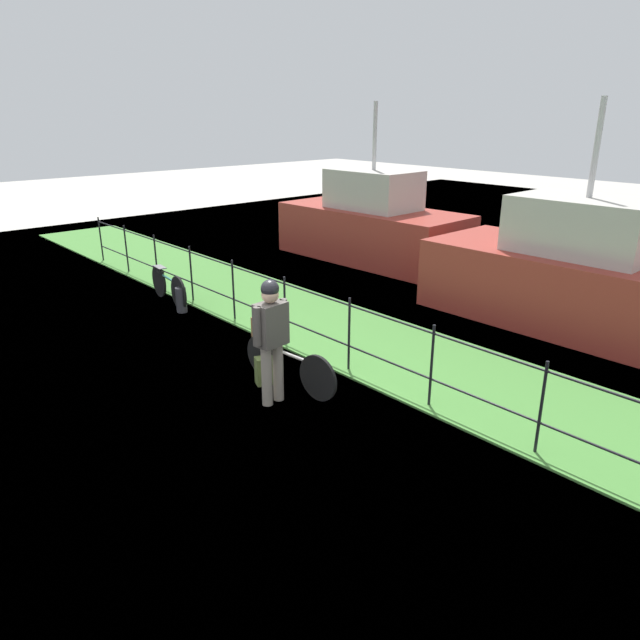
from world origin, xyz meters
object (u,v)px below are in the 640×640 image
at_px(bicycle_main, 288,365).
at_px(terrier_dog, 268,313).
at_px(bicycle_parked, 168,286).
at_px(moored_boat_far, 577,278).
at_px(backpack_on_paving, 266,370).
at_px(moored_boat_near, 372,226).
at_px(wooden_crate, 268,328).
at_px(cyclist_person, 271,331).
at_px(mooring_bollard, 181,300).

distance_m(bicycle_main, terrier_dog, 0.76).
relative_size(bicycle_parked, moored_boat_far, 0.32).
height_order(bicycle_main, backpack_on_paving, bicycle_main).
height_order(bicycle_main, moored_boat_near, moored_boat_near).
bearing_deg(bicycle_parked, backpack_on_paving, -10.30).
xyz_separation_m(bicycle_main, moored_boat_far, (1.40, 5.41, 0.53)).
distance_m(wooden_crate, moored_boat_near, 7.49).
bearing_deg(backpack_on_paving, cyclist_person, 83.83).
bearing_deg(bicycle_main, moored_boat_near, 124.88).
distance_m(terrier_dog, backpack_on_paving, 0.82).
height_order(wooden_crate, terrier_dog, terrier_dog).
bearing_deg(cyclist_person, moored_boat_far, 78.45).
height_order(terrier_dog, moored_boat_far, moored_boat_far).
bearing_deg(moored_boat_far, bicycle_main, -104.55).
relative_size(backpack_on_paving, moored_boat_far, 0.08).
distance_m(cyclist_person, backpack_on_paving, 0.99).
xyz_separation_m(bicycle_main, moored_boat_near, (-4.39, 6.30, 0.53)).
relative_size(terrier_dog, moored_boat_near, 0.06).
bearing_deg(backpack_on_paving, moored_boat_near, -126.72).
relative_size(bicycle_main, moored_boat_far, 0.33).
bearing_deg(bicycle_parked, cyclist_person, -12.25).
bearing_deg(moored_boat_far, wooden_crate, -108.35).
bearing_deg(terrier_dog, moored_boat_far, 71.88).
bearing_deg(backpack_on_paving, bicycle_parked, -79.33).
xyz_separation_m(bicycle_main, wooden_crate, (-0.40, -0.04, 0.44)).
height_order(wooden_crate, backpack_on_paving, wooden_crate).
height_order(mooring_bollard, moored_boat_far, moored_boat_far).
xyz_separation_m(wooden_crate, mooring_bollard, (-3.48, 0.54, -0.54)).
bearing_deg(wooden_crate, bicycle_parked, 171.25).
height_order(cyclist_person, moored_boat_near, moored_boat_near).
height_order(backpack_on_paving, moored_boat_far, moored_boat_far).
bearing_deg(bicycle_parked, mooring_bollard, -8.42).
distance_m(backpack_on_paving, bicycle_parked, 4.35).
relative_size(wooden_crate, cyclist_person, 0.23).
bearing_deg(wooden_crate, backpack_on_paving, -52.99).
distance_m(bicycle_main, moored_boat_near, 7.70).
relative_size(terrier_dog, moored_boat_far, 0.06).
bearing_deg(cyclist_person, bicycle_main, 115.93).
xyz_separation_m(cyclist_person, moored_boat_near, (-4.61, 6.74, -0.14)).
height_order(cyclist_person, moored_boat_far, moored_boat_far).
distance_m(cyclist_person, bicycle_parked, 4.94).
xyz_separation_m(backpack_on_paving, bicycle_parked, (-4.28, 0.78, 0.15)).
xyz_separation_m(mooring_bollard, moored_boat_far, (5.29, 4.91, 0.62)).
distance_m(terrier_dog, moored_boat_far, 5.73).
height_order(backpack_on_paving, mooring_bollard, mooring_bollard).
bearing_deg(bicycle_main, terrier_dog, -174.88).
height_order(bicycle_main, mooring_bollard, bicycle_main).
bearing_deg(mooring_bollard, bicycle_main, -7.39).
bearing_deg(mooring_bollard, wooden_crate, -8.81).
relative_size(wooden_crate, moored_boat_far, 0.07).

